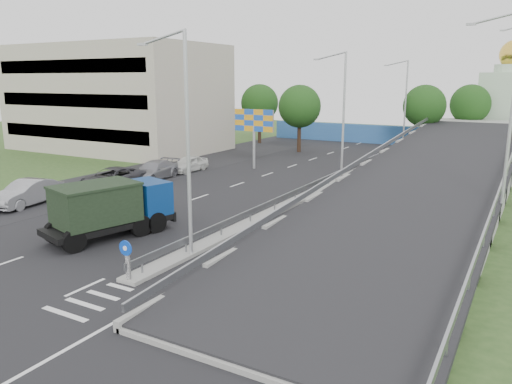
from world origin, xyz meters
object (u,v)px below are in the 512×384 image
Objects in this scene: parked_car_e at (189,164)px; lamp_post_mid at (342,110)px; lamp_post_near at (184,133)px; lamp_post_far at (404,101)px; dump_truck at (111,207)px; parked_car_d at (154,170)px; parked_car_c at (112,178)px; church at (509,102)px; billboard at (254,124)px; sign_bollard at (127,260)px; parked_car_b at (27,193)px.

lamp_post_mid is at bearing 10.81° from parked_car_e.
lamp_post_far is at bearing 90.00° from lamp_post_near.
dump_truck is 15.52m from parked_car_d.
parked_car_c is 4.32m from parked_car_d.
church reaches higher than billboard.
lamp_post_mid is (0.00, 20.00, 0.00)m from lamp_post_near.
parked_car_c is at bearing 137.39° from sign_bollard.
lamp_post_far is (0.00, 20.00, 0.00)m from lamp_post_mid.
church is at bearing 89.60° from dump_truck.
sign_bollard is at bearing -23.89° from dump_truck.
parked_car_c is 8.65m from parked_car_e.
church is at bearing 59.30° from billboard.
parked_car_e is at bearing -122.80° from church.
lamp_post_far is 20.24m from billboard.
billboard is (-9.11, 2.00, -1.62)m from lamp_post_mid.
church is (10.00, 57.83, 4.28)m from sign_bollard.
parked_car_b is (-15.09, 6.40, -0.19)m from sign_bollard.
dump_truck is at bearing 175.29° from lamp_post_near.
sign_bollard is 6.12m from lamp_post_near.
lamp_post_mid is 1.91× the size of parked_car_d.
lamp_post_near is at bearing -50.13° from parked_car_d.
lamp_post_mid is 1.42× the size of dump_truck.
lamp_post_mid is 1.78× the size of parked_car_c.
parked_car_d is at bearing 73.73° from parked_car_b.
dump_truck is at bearing -63.42° from parked_car_e.
parked_car_b is at bearing -95.17° from parked_car_e.
lamp_post_far reaches higher than parked_car_b.
sign_bollard is 22.00m from parked_car_d.
lamp_post_far is at bearing -125.24° from church.
parked_car_d is at bearing -120.25° from church.
parked_car_c is at bearing 151.06° from dump_truck.
parked_car_d is (1.43, 10.85, -0.07)m from parked_car_b.
lamp_post_near is at bearing -90.00° from lamp_post_mid.
lamp_post_near is 1.91× the size of parked_car_d.
dump_truck is at bearing 140.66° from sign_bollard.
parked_car_d is 4.33m from parked_car_e.
church is 2.43× the size of parked_car_c.
lamp_post_mid reaches higher than parked_car_c.
dump_truck reaches higher than parked_car_c.
lamp_post_far reaches higher than parked_car_c.
lamp_post_near is 17.61m from parked_car_c.
lamp_post_far is 26.51m from parked_car_e.
parked_car_c is at bearing -114.69° from lamp_post_far.
parked_car_e is at bearing 130.71° from dump_truck.
parked_car_e is (-8.17, 17.31, -0.92)m from dump_truck.
lamp_post_mid reaches higher than sign_bollard.
lamp_post_far is 2.38× the size of parked_car_e.
billboard is (-9.00, 25.83, 3.15)m from sign_bollard.
sign_bollard is 24.30m from lamp_post_mid.
lamp_post_mid is at bearing 35.79° from parked_car_c.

